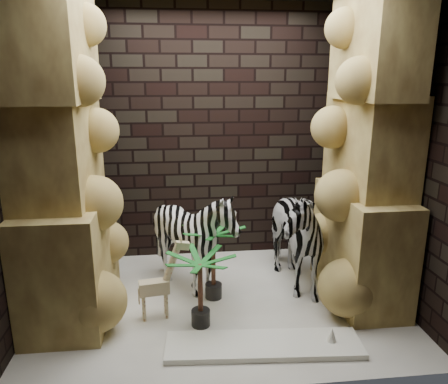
{
  "coord_description": "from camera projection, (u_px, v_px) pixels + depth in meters",
  "views": [
    {
      "loc": [
        -0.39,
        -3.82,
        2.19
      ],
      "look_at": [
        0.06,
        0.15,
        1.1
      ],
      "focal_mm": 34.23,
      "sensor_mm": 36.0,
      "label": 1
    }
  ],
  "objects": [
    {
      "name": "floor",
      "position": [
        220.0,
        302.0,
        4.27
      ],
      "size": [
        3.5,
        3.5,
        0.0
      ],
      "primitive_type": "plane",
      "color": "white",
      "rests_on": "ground"
    },
    {
      "name": "wall_back",
      "position": [
        209.0,
        136.0,
        5.08
      ],
      "size": [
        3.5,
        0.0,
        3.5
      ],
      "primitive_type": "plane",
      "rotation": [
        1.57,
        0.0,
        0.0
      ],
      "color": "black",
      "rests_on": "ground"
    },
    {
      "name": "wall_front",
      "position": [
        240.0,
        189.0,
        2.68
      ],
      "size": [
        3.5,
        0.0,
        3.5
      ],
      "primitive_type": "plane",
      "rotation": [
        -1.57,
        0.0,
        0.0
      ],
      "color": "black",
      "rests_on": "ground"
    },
    {
      "name": "wall_left",
      "position": [
        19.0,
        158.0,
        3.69
      ],
      "size": [
        0.0,
        3.0,
        3.0
      ],
      "primitive_type": "plane",
      "rotation": [
        1.57,
        0.0,
        1.57
      ],
      "color": "black",
      "rests_on": "ground"
    },
    {
      "name": "wall_right",
      "position": [
        402.0,
        150.0,
        4.07
      ],
      "size": [
        0.0,
        3.0,
        3.0
      ],
      "primitive_type": "plane",
      "rotation": [
        1.57,
        0.0,
        -1.57
      ],
      "color": "black",
      "rests_on": "ground"
    },
    {
      "name": "rock_pillar_left",
      "position": [
        60.0,
        157.0,
        3.73
      ],
      "size": [
        0.68,
        1.3,
        3.0
      ],
      "primitive_type": null,
      "color": "#DCC96E",
      "rests_on": "floor"
    },
    {
      "name": "rock_pillar_right",
      "position": [
        369.0,
        151.0,
        4.03
      ],
      "size": [
        0.58,
        1.25,
        3.0
      ],
      "primitive_type": null,
      "color": "#DCC96E",
      "rests_on": "floor"
    },
    {
      "name": "zebra_right",
      "position": [
        287.0,
        225.0,
        4.47
      ],
      "size": [
        0.77,
        1.22,
        1.36
      ],
      "primitive_type": "imported",
      "rotation": [
        0.0,
        0.0,
        0.14
      ],
      "color": "white",
      "rests_on": "floor"
    },
    {
      "name": "zebra_left",
      "position": [
        194.0,
        245.0,
        4.37
      ],
      "size": [
        1.02,
        1.22,
        1.03
      ],
      "primitive_type": "imported",
      "rotation": [
        0.0,
        0.0,
        -0.09
      ],
      "color": "white",
      "rests_on": "floor"
    },
    {
      "name": "giraffe_toy",
      "position": [
        154.0,
        279.0,
        3.89
      ],
      "size": [
        0.43,
        0.2,
        0.8
      ],
      "primitive_type": null,
      "rotation": [
        0.0,
        0.0,
        0.16
      ],
      "color": "beige",
      "rests_on": "floor"
    },
    {
      "name": "palm_front",
      "position": [
        213.0,
        262.0,
        4.26
      ],
      "size": [
        0.36,
        0.36,
        0.78
      ],
      "primitive_type": null,
      "color": "#156E2A",
      "rests_on": "floor"
    },
    {
      "name": "palm_back",
      "position": [
        200.0,
        290.0,
        3.79
      ],
      "size": [
        0.36,
        0.36,
        0.7
      ],
      "primitive_type": null,
      "color": "#156E2A",
      "rests_on": "floor"
    },
    {
      "name": "surfboard",
      "position": [
        264.0,
        345.0,
        3.54
      ],
      "size": [
        1.65,
        0.51,
        0.05
      ],
      "primitive_type": "cube",
      "rotation": [
        0.0,
        0.0,
        -0.07
      ],
      "color": "white",
      "rests_on": "floor"
    }
  ]
}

